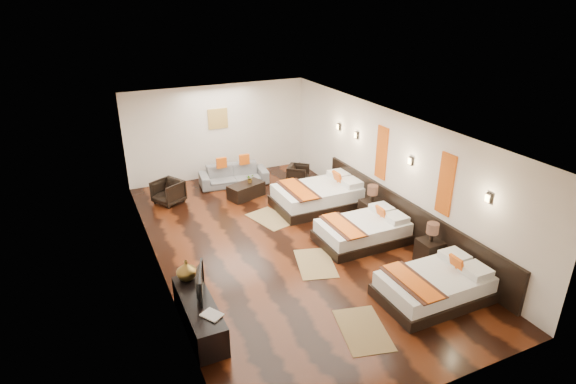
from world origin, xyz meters
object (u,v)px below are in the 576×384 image
bed_near (435,286)px  coffee_table (246,191)px  bed_mid (363,231)px  sofa (234,175)px  table_plant (250,178)px  armchair_left (168,192)px  tv_console (199,315)px  figurine (186,270)px  nightstand_b (371,208)px  nightstand_a (430,249)px  bed_far (320,195)px  armchair_right (298,174)px  tv (197,282)px  book (207,319)px

bed_near → coffee_table: (-1.57, 5.85, -0.07)m
bed_mid → sofa: bed_mid is taller
sofa → table_plant: 1.03m
armchair_left → bed_near: bearing=-0.4°
tv_console → figurine: 0.86m
figurine → nightstand_b: bearing=16.3°
bed_near → nightstand_a: 1.27m
sofa → armchair_left: bearing=-158.9°
tv_console → coffee_table: bearing=61.5°
bed_far → armchair_right: bearing=82.9°
armchair_left → coffee_table: armchair_left is taller
bed_near → sofa: bed_near is taller
bed_mid → nightstand_b: 1.09m
sofa → figurine: bearing=-110.4°
nightstand_a → coffee_table: size_ratio=0.93×
tv → nightstand_a: bearing=-74.9°
armchair_left → table_plant: size_ratio=2.96×
book → sofa: bearing=67.7°
tv → armchair_right: size_ratio=1.36×
armchair_left → armchair_right: size_ratio=1.19×
bed_far → book: size_ratio=7.16×
bed_near → book: bed_near is taller
book → tv: bearing=86.1°
bed_mid → sofa: size_ratio=1.03×
nightstand_b → bed_near: bearing=-103.2°
bed_far → tv: bearing=-141.9°
bed_near → bed_mid: 2.39m
coffee_table → table_plant: size_ratio=4.20×
figurine → coffee_table: figurine is taller
coffee_table → book: bearing=-116.1°
figurine → table_plant: figurine is taller
tv → figurine: (-0.05, 0.52, -0.04)m
figurine → book: bearing=-90.0°
figurine → bed_mid: bearing=8.8°
coffee_table → table_plant: table_plant is taller
nightstand_b → table_plant: 3.49m
book → figurine: (0.00, 1.26, 0.17)m
figurine → armchair_left: bearing=82.7°
nightstand_b → armchair_left: size_ratio=1.35×
book → bed_far: bearing=43.6°
bed_mid → armchair_left: 5.37m
bed_far → nightstand_a: size_ratio=2.53×
book → coffee_table: book is taller
nightstand_a → book: bearing=-173.7°
figurine → armchair_left: size_ratio=0.54×
nightstand_a → nightstand_b: (-0.00, 2.16, 0.01)m
bed_near → tv_console: 4.32m
bed_far → figurine: figurine is taller
tv_console → table_plant: size_ratio=7.57×
armchair_left → tv: bearing=-35.9°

